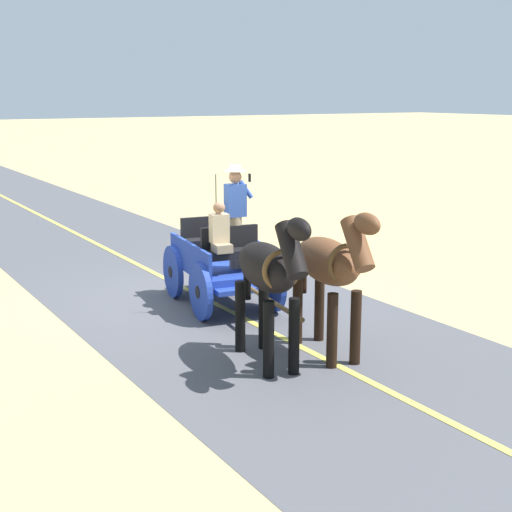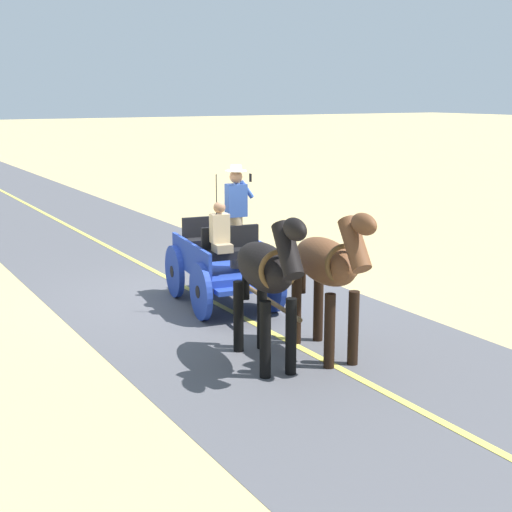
{
  "view_description": "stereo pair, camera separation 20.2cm",
  "coord_description": "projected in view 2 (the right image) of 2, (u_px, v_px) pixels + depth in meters",
  "views": [
    {
      "loc": [
        5.95,
        11.7,
        3.67
      ],
      "look_at": [
        -0.11,
        1.69,
        1.1
      ],
      "focal_mm": 51.87,
      "sensor_mm": 36.0,
      "label": 1
    },
    {
      "loc": [
        5.78,
        11.8,
        3.67
      ],
      "look_at": [
        -0.11,
        1.69,
        1.1
      ],
      "focal_mm": 51.87,
      "sensor_mm": 36.0,
      "label": 2
    }
  ],
  "objects": [
    {
      "name": "horse_drawn_carriage",
      "position": [
        224.0,
        260.0,
        12.97
      ],
      "size": [
        1.73,
        4.51,
        2.5
      ],
      "color": "#1E3899",
      "rests_on": "ground"
    },
    {
      "name": "road_surface",
      "position": [
        205.0,
        298.0,
        13.59
      ],
      "size": [
        5.29,
        160.0,
        0.01
      ],
      "primitive_type": "cube",
      "color": "#4C4C51",
      "rests_on": "ground"
    },
    {
      "name": "horse_near_side",
      "position": [
        328.0,
        266.0,
        10.3
      ],
      "size": [
        0.79,
        2.15,
        2.21
      ],
      "color": "brown",
      "rests_on": "ground"
    },
    {
      "name": "ground_plane",
      "position": [
        205.0,
        298.0,
        13.59
      ],
      "size": [
        200.0,
        200.0,
        0.0
      ],
      "primitive_type": "plane",
      "color": "tan"
    },
    {
      "name": "horse_off_side",
      "position": [
        267.0,
        272.0,
        9.95
      ],
      "size": [
        0.82,
        2.15,
        2.21
      ],
      "color": "black",
      "rests_on": "ground"
    },
    {
      "name": "road_centre_stripe",
      "position": [
        205.0,
        297.0,
        13.59
      ],
      "size": [
        0.12,
        160.0,
        0.0
      ],
      "primitive_type": "cube",
      "color": "#DBCC4C",
      "rests_on": "road_surface"
    }
  ]
}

